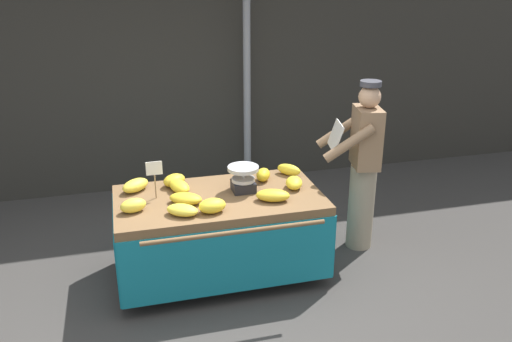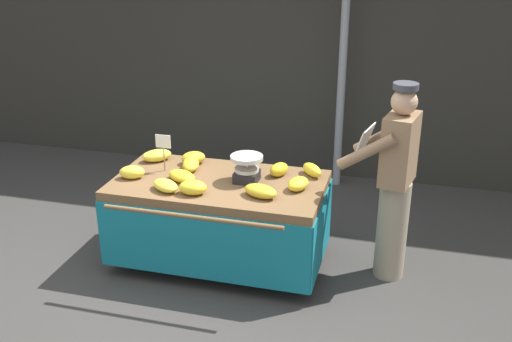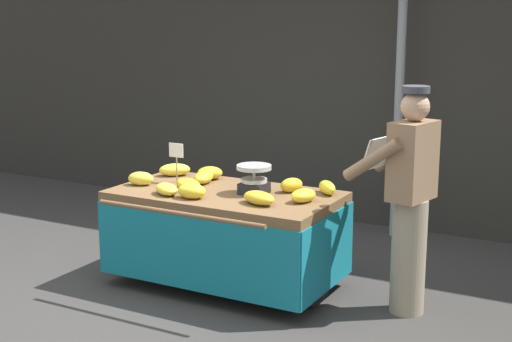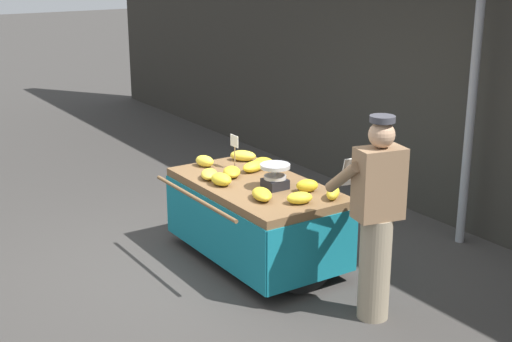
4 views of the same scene
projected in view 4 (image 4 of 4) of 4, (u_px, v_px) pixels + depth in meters
ground_plane at (199, 266)px, 6.96m from camera, size 60.00×60.00×0.00m
back_wall at (431, 42)px, 7.95m from camera, size 16.00×0.24×3.91m
street_pole at (472, 102)px, 7.12m from camera, size 0.09×0.09×2.98m
banana_cart at (256, 204)px, 6.93m from camera, size 1.84×1.19×0.80m
weighing_scale at (275, 176)px, 6.67m from camera, size 0.28×0.28×0.24m
price_sign at (234, 144)px, 7.27m from camera, size 0.14×0.01×0.34m
banana_bunch_0 at (209, 174)px, 6.98m from camera, size 0.31×0.28×0.09m
banana_bunch_1 at (262, 194)px, 6.39m from camera, size 0.33×0.25×0.10m
banana_bunch_2 at (243, 156)px, 7.57m from camera, size 0.31×0.30×0.11m
banana_bunch_3 at (221, 179)px, 6.77m from camera, size 0.25×0.20×0.12m
banana_bunch_4 at (307, 186)px, 6.60m from camera, size 0.20×0.24×0.12m
banana_bunch_5 at (205, 161)px, 7.36m from camera, size 0.25×0.19×0.12m
banana_bunch_6 at (254, 166)px, 7.20m from camera, size 0.22×0.31×0.10m
banana_bunch_7 at (300, 198)px, 6.29m from camera, size 0.21×0.27×0.10m
banana_bunch_8 at (264, 163)px, 7.30m from camera, size 0.27×0.25×0.12m
banana_bunch_9 at (232, 172)px, 7.05m from camera, size 0.34×0.29×0.09m
banana_bunch_10 at (333, 193)px, 6.41m from camera, size 0.25×0.26×0.11m
vendor_person at (376, 218)px, 5.77m from camera, size 0.65×0.60×1.71m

